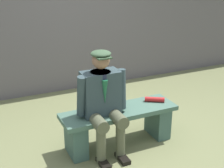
# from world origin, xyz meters

# --- Properties ---
(ground_plane) EXTENTS (30.00, 30.00, 0.00)m
(ground_plane) POSITION_xyz_m (0.00, 0.00, 0.00)
(ground_plane) COLOR olive
(bench) EXTENTS (1.44, 0.43, 0.47)m
(bench) POSITION_xyz_m (0.00, 0.00, 0.30)
(bench) COLOR #426454
(bench) RESTS_ON ground
(seated_man) EXTENTS (0.61, 0.58, 1.25)m
(seated_man) POSITION_xyz_m (0.24, 0.07, 0.68)
(seated_man) COLOR #2D3E41
(seated_man) RESTS_ON ground
(rolled_magazine) EXTENTS (0.25, 0.18, 0.06)m
(rolled_magazine) POSITION_xyz_m (-0.51, -0.02, 0.51)
(rolled_magazine) COLOR #B21E1E
(rolled_magazine) RESTS_ON bench
(stadium_wall) EXTENTS (12.00, 0.24, 1.82)m
(stadium_wall) POSITION_xyz_m (0.00, -2.13, 0.91)
(stadium_wall) COLOR #5A5658
(stadium_wall) RESTS_ON ground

